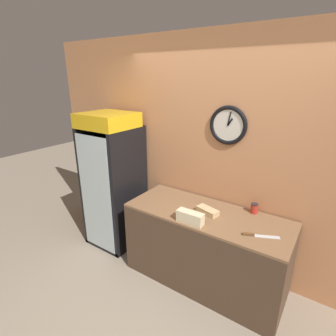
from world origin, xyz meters
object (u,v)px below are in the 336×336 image
at_px(beverage_cooler, 116,175).
at_px(sandwich_flat_left, 207,211).
at_px(sandwich_stack_middle, 190,215).
at_px(condiment_jar, 254,208).
at_px(chefs_knife, 256,235).
at_px(sandwich_stack_bottom, 190,220).

relative_size(beverage_cooler, sandwich_flat_left, 6.99).
bearing_deg(sandwich_stack_middle, beverage_cooler, 166.05).
xyz_separation_m(sandwich_flat_left, condiment_jar, (0.40, 0.29, 0.02)).
relative_size(sandwich_flat_left, chefs_knife, 0.84).
distance_m(sandwich_stack_middle, sandwich_flat_left, 0.28).
relative_size(sandwich_stack_bottom, sandwich_flat_left, 1.05).
bearing_deg(condiment_jar, chefs_knife, -70.82).
distance_m(sandwich_stack_bottom, condiment_jar, 0.72).
distance_m(sandwich_stack_bottom, chefs_knife, 0.62).
height_order(sandwich_stack_bottom, condiment_jar, condiment_jar).
height_order(chefs_knife, condiment_jar, condiment_jar).
distance_m(beverage_cooler, sandwich_stack_middle, 1.39).
bearing_deg(condiment_jar, sandwich_flat_left, -144.73).
bearing_deg(sandwich_stack_bottom, condiment_jar, 50.28).
bearing_deg(sandwich_stack_bottom, beverage_cooler, 166.05).
height_order(sandwich_stack_bottom, sandwich_flat_left, sandwich_stack_bottom).
bearing_deg(beverage_cooler, sandwich_stack_middle, -13.95).
height_order(beverage_cooler, sandwich_stack_bottom, beverage_cooler).
bearing_deg(beverage_cooler, sandwich_flat_left, -2.63).
bearing_deg(sandwich_flat_left, sandwich_stack_middle, -102.00).
bearing_deg(chefs_knife, beverage_cooler, 174.31).
xyz_separation_m(sandwich_stack_bottom, sandwich_flat_left, (0.06, 0.27, -0.00)).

